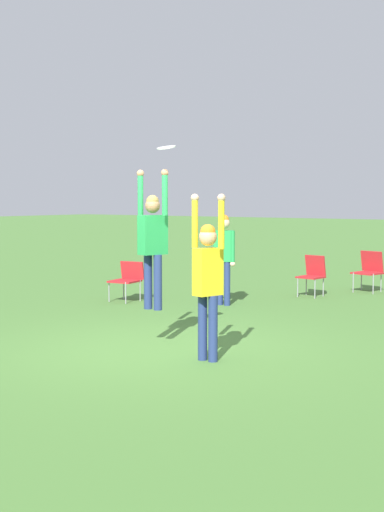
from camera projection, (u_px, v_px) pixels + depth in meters
ground_plane at (161, 348)px, 9.98m from camera, size 120.00×120.00×0.00m
person_jumping at (153, 237)px, 10.02m from camera, size 0.54×0.43×1.98m
person_defending at (208, 273)px, 9.10m from camera, size 0.51×0.40×2.15m
frisbee at (166, 147)px, 9.54m from camera, size 0.26×0.25×0.07m
camping_chair_0 at (369, 268)px, 15.95m from camera, size 0.65×0.69×0.91m
camping_chair_1 at (128, 277)px, 14.50m from camera, size 0.60×0.64×0.80m
camping_chair_2 at (313, 272)px, 15.21m from camera, size 0.52×0.56×0.87m
person_spectator_near at (224, 251)px, 13.89m from camera, size 0.52×0.34×1.78m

